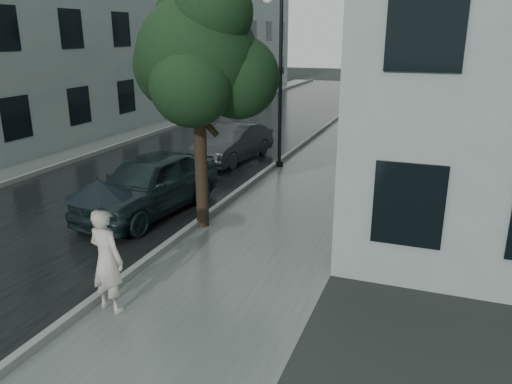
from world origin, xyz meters
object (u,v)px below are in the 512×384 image
at_px(pedestrian, 107,260).
at_px(car_near, 149,184).
at_px(street_tree, 199,56).
at_px(car_far, 233,143).
at_px(lamp_post, 277,71).

distance_m(pedestrian, car_near, 4.80).
relative_size(pedestrian, street_tree, 0.32).
distance_m(street_tree, car_far, 7.16).
height_order(lamp_post, car_near, lamp_post).
relative_size(street_tree, car_far, 1.43).
bearing_deg(pedestrian, street_tree, -74.52).
distance_m(pedestrian, lamp_post, 10.31).
xyz_separation_m(lamp_post, car_far, (-1.69, 0.15, -2.57)).
bearing_deg(street_tree, car_near, 170.54).
xyz_separation_m(pedestrian, street_tree, (-0.25, 4.10, 3.05)).
xyz_separation_m(lamp_post, car_near, (-1.56, -5.65, -2.46)).
bearing_deg(car_near, street_tree, -3.11).
bearing_deg(street_tree, pedestrian, -86.51).
bearing_deg(lamp_post, pedestrian, -72.85).
xyz_separation_m(street_tree, lamp_post, (-0.14, 5.93, -0.72)).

